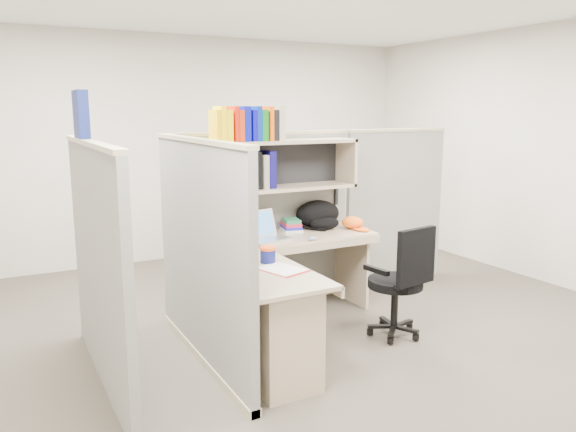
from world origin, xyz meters
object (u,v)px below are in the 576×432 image
desk (282,305)px  backpack (321,215)px  laptop (267,226)px  task_chair (399,299)px  snack_canister (268,254)px

desk → backpack: backpack is taller
laptop → task_chair: laptop is taller
desk → snack_canister: size_ratio=14.83×
task_chair → laptop: bearing=134.2°
laptop → snack_canister: (-0.30, -0.63, -0.07)m
desk → laptop: laptop is taller
desk → task_chair: size_ratio=1.87×
snack_canister → task_chair: task_chair is taller
laptop → snack_canister: size_ratio=3.00×
laptop → task_chair: 1.24m
desk → snack_canister: snack_canister is taller
backpack → laptop: bearing=-172.8°
laptop → snack_canister: 0.70m
laptop → backpack: backpack is taller
backpack → task_chair: bearing=-94.2°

